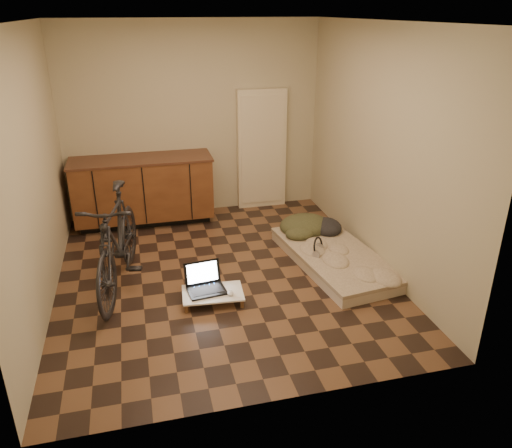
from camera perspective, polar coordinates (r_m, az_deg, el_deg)
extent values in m
cube|color=brown|center=(5.56, -3.83, -5.77)|extent=(3.50, 4.00, 0.00)
cube|color=silver|center=(4.85, -4.71, 22.10)|extent=(3.50, 4.00, 0.00)
cube|color=beige|center=(6.98, -7.19, 11.63)|extent=(3.50, 0.00, 2.60)
cube|color=beige|center=(3.23, 2.08, -2.49)|extent=(3.50, 0.00, 2.60)
cube|color=beige|center=(5.07, -24.15, 5.25)|extent=(0.00, 4.00, 2.60)
cube|color=beige|center=(5.61, 13.85, 8.23)|extent=(0.00, 4.00, 2.60)
cube|color=black|center=(7.04, -12.46, 0.71)|extent=(1.70, 0.48, 0.10)
cube|color=#562D18|center=(6.85, -12.76, 3.98)|extent=(1.80, 0.60, 0.78)
cube|color=#4E2C1C|center=(6.73, -13.06, 7.22)|extent=(1.84, 0.62, 0.03)
cube|color=#F1E3BE|center=(7.20, 0.65, 8.49)|extent=(0.70, 0.10, 1.70)
imported|color=black|center=(5.24, -15.65, -1.36)|extent=(0.88, 1.88, 1.17)
cube|color=beige|center=(5.82, 8.98, -3.99)|extent=(1.04, 1.83, 0.11)
cube|color=beige|center=(5.78, 9.03, -3.33)|extent=(1.07, 1.85, 0.04)
cube|color=brown|center=(4.93, -7.97, -9.57)|extent=(0.03, 0.03, 0.08)
cube|color=brown|center=(5.21, -8.11, -7.61)|extent=(0.03, 0.03, 0.08)
cube|color=brown|center=(4.96, -1.62, -9.09)|extent=(0.03, 0.03, 0.08)
cube|color=brown|center=(5.24, -2.13, -7.17)|extent=(0.03, 0.03, 0.08)
cube|color=white|center=(5.05, -4.97, -7.86)|extent=(0.63, 0.44, 0.02)
cube|color=black|center=(5.06, -5.63, -7.61)|extent=(0.40, 0.30, 0.02)
cube|color=black|center=(5.13, -6.17, -5.51)|extent=(0.37, 0.11, 0.24)
cube|color=white|center=(5.13, -6.17, -5.51)|extent=(0.32, 0.09, 0.19)
ellipsoid|color=white|center=(4.99, -2.95, -7.88)|extent=(0.07, 0.10, 0.04)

